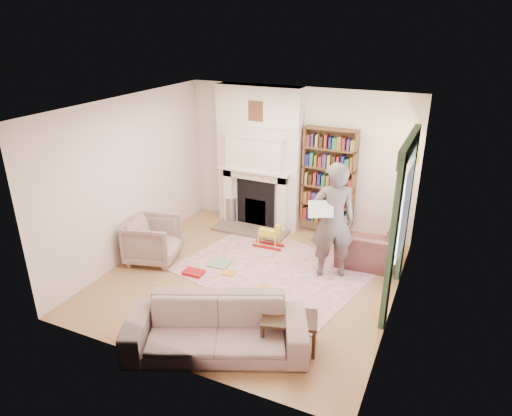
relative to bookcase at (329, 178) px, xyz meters
The scene contains 25 objects.
floor 2.51m from the bookcase, 107.05° to the right, with size 4.50×4.50×0.00m, color #98673D.
ceiling 2.75m from the bookcase, 107.05° to the right, with size 4.50×4.50×0.00m, color white.
wall_back 0.70m from the bookcase, 168.69° to the left, with size 4.50×4.50×0.00m, color beige.
wall_front 4.42m from the bookcase, 98.46° to the right, with size 4.50×4.50×0.00m, color beige.
wall_left 3.60m from the bookcase, 143.83° to the right, with size 4.50×4.50×0.00m, color beige.
wall_right 2.67m from the bookcase, 52.96° to the right, with size 4.50×4.50×0.00m, color beige.
fireplace 1.42m from the bookcase, behind, with size 1.70×0.58×2.80m.
bookcase is the anchor object (origin of this frame).
window 2.36m from the bookcase, 47.34° to the right, with size 0.02×0.90×1.30m, color silver.
curtain_left 2.87m from the bookcase, 57.36° to the right, with size 0.07×0.32×2.40m, color #2E472F.
curtain_right 1.86m from the bookcase, 33.35° to the right, with size 0.07×0.32×2.40m, color #2E472F.
pelmet 2.60m from the bookcase, 48.16° to the right, with size 0.09×1.70×0.24m, color #2E472F.
wall_sconce 1.68m from the bookcase, 24.19° to the right, with size 0.20×0.24×0.24m, color gold, non-canonical shape.
rug 2.12m from the bookcase, 102.87° to the right, with size 2.91×2.24×0.01m, color beige.
armchair_reading 1.54m from the bookcase, 42.24° to the right, with size 1.02×0.89×0.66m, color #4B2928.
armchair_left 3.42m from the bookcase, 137.26° to the right, with size 0.82×0.84×0.77m, color #A79D8A.
sofa 3.97m from the bookcase, 94.25° to the right, with size 2.28×0.89×0.66m, color gray.
man_reading 1.57m from the bookcase, 70.98° to the right, with size 0.71×0.47×1.94m, color #554744.
newspaper 1.71m from the bookcase, 77.95° to the right, with size 0.39×0.02×0.27m, color silver.
coffee_table 3.60m from the bookcase, 81.20° to the right, with size 0.70×0.45×0.45m, color #382513, non-canonical shape.
paraffin_heater 2.17m from the bookcase, behind, with size 0.24×0.24×0.55m, color #9C9FA3.
rocking_horse 1.58m from the bookcase, 128.88° to the right, with size 0.55×0.22×0.49m, color yellow, non-canonical shape.
board_game 2.60m from the bookcase, 124.04° to the right, with size 0.35×0.35×0.03m, color gold.
game_box_lid 3.08m from the bookcase, 122.62° to the right, with size 0.33×0.22×0.06m, color #A61316.
comic_annuals 2.74m from the bookcase, 103.21° to the right, with size 1.11×0.78×0.02m.
Camera 1 is at (2.78, -5.84, 3.94)m, focal length 32.00 mm.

